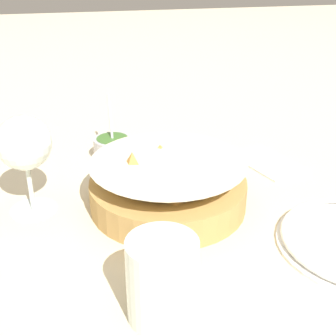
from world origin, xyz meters
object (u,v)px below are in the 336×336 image
Objects in this scene: food_basket at (168,186)px; wine_glass at (24,146)px; beer_mug at (162,281)px; sauce_cup at (113,147)px.

food_basket is 1.57× the size of wine_glass.
beer_mug reaches higher than food_basket.
beer_mug is at bearing -148.85° from wine_glass.
beer_mug is at bearing -177.73° from sauce_cup.
wine_glass is 1.31× the size of beer_mug.
food_basket is 2.06× the size of beer_mug.
food_basket is 0.23m from beer_mug.
beer_mug is (-0.22, 0.05, 0.01)m from food_basket.
wine_glass reaches higher than food_basket.
sauce_cup is 0.98× the size of beer_mug.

